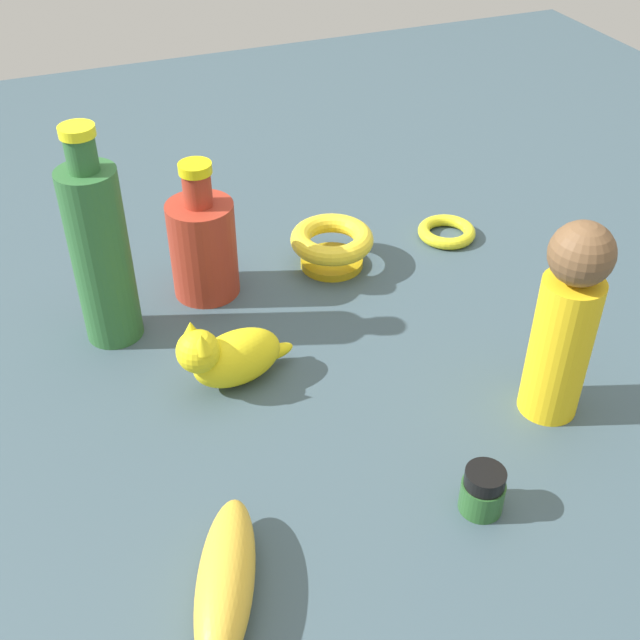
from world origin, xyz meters
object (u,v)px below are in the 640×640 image
object	(u,v)px
cat_figurine	(229,355)
nail_polish_jar	(483,490)
bowl	(332,244)
bottle_short	(203,244)
person_figure_adult	(566,322)
bangle	(447,232)
banana	(226,581)
bottle_tall	(100,252)

from	to	relation	value
cat_figurine	nail_polish_jar	size ratio (longest dim) A/B	2.84
bowl	bottle_short	distance (m)	0.17
person_figure_adult	bottle_short	bearing A→B (deg)	39.24
bowl	person_figure_adult	distance (m)	0.35
bangle	cat_figurine	bearing A→B (deg)	116.49
banana	bottle_tall	bearing A→B (deg)	25.62
bottle_tall	banana	size ratio (longest dim) A/B	1.57
bottle_tall	nail_polish_jar	world-z (taller)	bottle_tall
nail_polish_jar	bangle	world-z (taller)	nail_polish_jar
bowl	bangle	size ratio (longest dim) A/B	1.35
bottle_tall	bowl	world-z (taller)	bottle_tall
bowl	bangle	xyz separation A→B (m)	(0.01, -0.17, -0.02)
person_figure_adult	cat_figurine	bearing A→B (deg)	61.94
cat_figurine	bangle	bearing A→B (deg)	-63.51
bangle	bottle_short	xyz separation A→B (m)	(-0.00, 0.34, 0.06)
cat_figurine	banana	xyz separation A→B (m)	(-0.25, 0.08, -0.01)
person_figure_adult	bowl	bearing A→B (deg)	17.92
cat_figurine	bowl	bearing A→B (deg)	-47.40
cat_figurine	bangle	size ratio (longest dim) A/B	1.68
banana	bottle_short	bearing A→B (deg)	9.30
banana	person_figure_adult	world-z (taller)	person_figure_adult
bowl	bottle_short	bearing A→B (deg)	88.62
bangle	bowl	bearing A→B (deg)	92.38
nail_polish_jar	bottle_tall	bearing A→B (deg)	34.61
person_figure_adult	bangle	world-z (taller)	person_figure_adult
banana	bottle_short	distance (m)	0.44
cat_figurine	banana	size ratio (longest dim) A/B	0.82
bangle	bottle_short	distance (m)	0.34
person_figure_adult	bangle	size ratio (longest dim) A/B	2.77
bowl	bottle_short	size ratio (longest dim) A/B	0.61
bottle_tall	nail_polish_jar	bearing A→B (deg)	-145.39
bowl	banana	xyz separation A→B (m)	(-0.43, 0.27, -0.01)
bangle	bottle_short	bearing A→B (deg)	90.54
cat_figurine	bangle	distance (m)	0.40
bottle_tall	bottle_short	xyz separation A→B (m)	(0.04, -0.12, -0.04)
banana	bangle	distance (m)	0.62
cat_figurine	bowl	distance (m)	0.25
bowl	bottle_tall	bearing A→B (deg)	98.00
bottle_tall	bangle	xyz separation A→B (m)	(0.05, -0.46, -0.10)
cat_figurine	bottle_tall	bearing A→B (deg)	37.05
bowl	banana	size ratio (longest dim) A/B	0.66
nail_polish_jar	bowl	bearing A→B (deg)	-3.52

